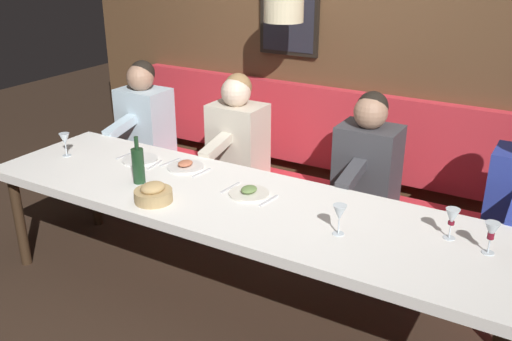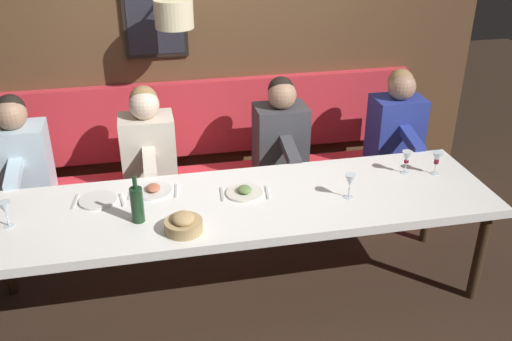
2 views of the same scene
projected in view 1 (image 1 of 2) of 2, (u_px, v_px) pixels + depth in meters
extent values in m
plane|color=#332319|center=(236.00, 303.00, 3.59)|extent=(12.00, 12.00, 0.00)
cube|color=white|center=(234.00, 202.00, 3.32)|extent=(0.90, 3.28, 0.06)
cylinder|color=#352416|center=(20.00, 221.00, 3.91)|extent=(0.07, 0.07, 0.68)
cylinder|color=#352416|center=(94.00, 185.00, 4.46)|extent=(0.07, 0.07, 0.68)
cube|color=red|center=(300.00, 217.00, 4.21)|extent=(0.52, 3.48, 0.45)
cube|color=brown|center=(340.00, 39.00, 4.22)|extent=(0.10, 4.68, 2.90)
cube|color=red|center=(330.00, 129.00, 4.40)|extent=(0.10, 3.48, 0.64)
cube|color=black|center=(289.00, 16.00, 4.29)|extent=(0.04, 0.49, 0.58)
cube|color=#23232D|center=(288.00, 17.00, 4.28)|extent=(0.01, 0.43, 0.52)
cylinder|color=beige|center=(284.00, 7.00, 3.93)|extent=(0.28, 0.28, 0.20)
cube|color=#3D3D42|center=(367.00, 166.00, 3.79)|extent=(0.30, 0.40, 0.56)
sphere|color=#A37A60|center=(371.00, 112.00, 3.63)|extent=(0.22, 0.22, 0.22)
sphere|color=black|center=(373.00, 107.00, 3.64)|extent=(0.20, 0.20, 0.20)
cube|color=#3D3D42|center=(352.00, 175.00, 3.54)|extent=(0.33, 0.09, 0.14)
cube|color=beige|center=(238.00, 140.00, 4.27)|extent=(0.30, 0.40, 0.56)
sphere|color=beige|center=(236.00, 92.00, 4.11)|extent=(0.22, 0.22, 0.22)
sphere|color=#937047|center=(238.00, 87.00, 4.12)|extent=(0.20, 0.20, 0.20)
cube|color=beige|center=(216.00, 147.00, 4.02)|extent=(0.33, 0.09, 0.14)
cube|color=silver|center=(145.00, 122.00, 4.70)|extent=(0.30, 0.40, 0.56)
sphere|color=#A37A60|center=(140.00, 77.00, 4.54)|extent=(0.22, 0.22, 0.22)
sphere|color=black|center=(142.00, 73.00, 4.55)|extent=(0.20, 0.20, 0.20)
cube|color=silver|center=(121.00, 127.00, 4.45)|extent=(0.33, 0.09, 0.14)
cylinder|color=silver|center=(249.00, 193.00, 3.35)|extent=(0.24, 0.24, 0.01)
ellipsoid|color=#668447|center=(249.00, 189.00, 3.34)|extent=(0.11, 0.09, 0.04)
cube|color=silver|center=(269.00, 200.00, 3.27)|extent=(0.17, 0.04, 0.01)
cube|color=silver|center=(230.00, 188.00, 3.43)|extent=(0.18, 0.03, 0.01)
cylinder|color=silver|center=(140.00, 159.00, 3.86)|extent=(0.24, 0.24, 0.01)
cube|color=silver|center=(155.00, 165.00, 3.77)|extent=(0.17, 0.04, 0.01)
cube|color=silver|center=(126.00, 155.00, 3.94)|extent=(0.18, 0.04, 0.01)
cylinder|color=silver|center=(185.00, 167.00, 3.73)|extent=(0.24, 0.24, 0.01)
ellipsoid|color=#B76647|center=(185.00, 163.00, 3.72)|extent=(0.11, 0.09, 0.04)
cube|color=silver|center=(202.00, 173.00, 3.65)|extent=(0.17, 0.03, 0.01)
cube|color=silver|center=(170.00, 162.00, 3.82)|extent=(0.18, 0.04, 0.01)
cylinder|color=silver|center=(338.00, 234.00, 2.90)|extent=(0.06, 0.06, 0.00)
cylinder|color=silver|center=(339.00, 227.00, 2.89)|extent=(0.01, 0.01, 0.07)
cone|color=silver|center=(340.00, 213.00, 2.86)|extent=(0.07, 0.07, 0.08)
cylinder|color=silver|center=(67.00, 155.00, 3.94)|extent=(0.06, 0.06, 0.00)
cylinder|color=silver|center=(66.00, 150.00, 3.93)|extent=(0.01, 0.01, 0.07)
cone|color=silver|center=(65.00, 139.00, 3.90)|extent=(0.07, 0.07, 0.08)
cylinder|color=silver|center=(488.00, 253.00, 2.73)|extent=(0.06, 0.06, 0.00)
cylinder|color=silver|center=(489.00, 245.00, 2.71)|extent=(0.01, 0.01, 0.07)
cone|color=silver|center=(492.00, 231.00, 2.68)|extent=(0.07, 0.07, 0.08)
cylinder|color=maroon|center=(491.00, 236.00, 2.69)|extent=(0.03, 0.03, 0.03)
cylinder|color=silver|center=(449.00, 238.00, 2.86)|extent=(0.06, 0.06, 0.00)
cylinder|color=silver|center=(450.00, 231.00, 2.85)|extent=(0.01, 0.01, 0.07)
cone|color=silver|center=(452.00, 217.00, 2.82)|extent=(0.07, 0.07, 0.08)
cylinder|color=maroon|center=(451.00, 223.00, 2.83)|extent=(0.03, 0.03, 0.02)
cylinder|color=#19381E|center=(138.00, 166.00, 3.47)|extent=(0.08, 0.08, 0.22)
cylinder|color=#19381E|center=(136.00, 143.00, 3.42)|extent=(0.03, 0.03, 0.08)
cylinder|color=tan|center=(153.00, 196.00, 3.25)|extent=(0.22, 0.22, 0.07)
ellipsoid|color=tan|center=(153.00, 188.00, 3.23)|extent=(0.15, 0.13, 0.06)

